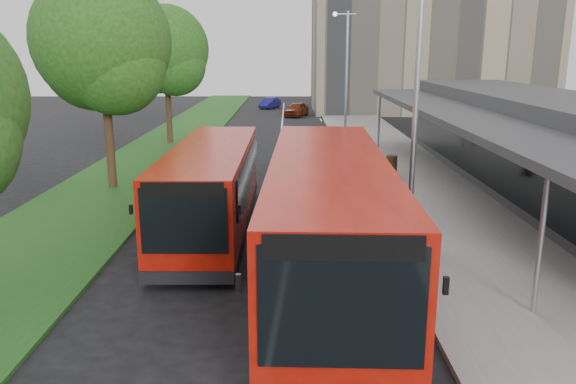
# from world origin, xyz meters

# --- Properties ---
(ground) EXTENTS (120.00, 120.00, 0.00)m
(ground) POSITION_xyz_m (0.00, 0.00, 0.00)
(ground) COLOR black
(ground) RESTS_ON ground
(pavement) EXTENTS (5.00, 80.00, 0.15)m
(pavement) POSITION_xyz_m (6.00, 20.00, 0.07)
(pavement) COLOR gray
(pavement) RESTS_ON ground
(grass_verge) EXTENTS (5.00, 80.00, 0.10)m
(grass_verge) POSITION_xyz_m (-7.00, 20.00, 0.05)
(grass_verge) COLOR #1C4817
(grass_verge) RESTS_ON ground
(lane_centre_line) EXTENTS (0.12, 70.00, 0.01)m
(lane_centre_line) POSITION_xyz_m (0.00, 15.00, 0.01)
(lane_centre_line) COLOR silver
(lane_centre_line) RESTS_ON ground
(kerb_dashes) EXTENTS (0.12, 56.00, 0.01)m
(kerb_dashes) POSITION_xyz_m (3.30, 19.00, 0.01)
(kerb_dashes) COLOR silver
(kerb_dashes) RESTS_ON ground
(office_block) EXTENTS (22.00, 12.00, 18.00)m
(office_block) POSITION_xyz_m (14.00, 42.00, 9.00)
(office_block) COLOR gray
(office_block) RESTS_ON ground
(station_building) EXTENTS (7.70, 26.00, 4.00)m
(station_building) POSITION_xyz_m (10.86, 8.00, 2.04)
(station_building) COLOR #313134
(station_building) RESTS_ON ground
(tree_mid) EXTENTS (5.55, 5.55, 8.93)m
(tree_mid) POSITION_xyz_m (-7.01, 9.05, 5.77)
(tree_mid) COLOR #382516
(tree_mid) RESTS_ON ground
(tree_far) EXTENTS (5.30, 5.30, 8.51)m
(tree_far) POSITION_xyz_m (-7.01, 21.05, 5.50)
(tree_far) COLOR #382516
(tree_far) RESTS_ON ground
(lamp_post_near) EXTENTS (1.44, 0.28, 8.00)m
(lamp_post_near) POSITION_xyz_m (4.12, 2.00, 4.72)
(lamp_post_near) COLOR #999BA2
(lamp_post_near) RESTS_ON pavement
(lamp_post_far) EXTENTS (1.44, 0.28, 8.00)m
(lamp_post_far) POSITION_xyz_m (4.12, 22.00, 4.72)
(lamp_post_far) COLOR #999BA2
(lamp_post_far) RESTS_ON pavement
(bus_main) EXTENTS (3.32, 11.61, 3.26)m
(bus_main) POSITION_xyz_m (1.47, -1.20, 1.67)
(bus_main) COLOR #B51609
(bus_main) RESTS_ON ground
(bus_second) EXTENTS (2.67, 9.84, 2.78)m
(bus_second) POSITION_xyz_m (-1.96, 3.24, 1.43)
(bus_second) COLOR #B51609
(bus_second) RESTS_ON ground
(litter_bin) EXTENTS (0.54, 0.54, 0.93)m
(litter_bin) POSITION_xyz_m (5.27, 11.04, 0.61)
(litter_bin) COLOR #3C2818
(litter_bin) RESTS_ON pavement
(bollard) EXTENTS (0.21, 0.21, 1.04)m
(bollard) POSITION_xyz_m (5.08, 19.34, 0.67)
(bollard) COLOR #FFB20D
(bollard) RESTS_ON pavement
(car_near) EXTENTS (2.59, 4.01, 1.27)m
(car_near) POSITION_xyz_m (1.26, 36.66, 0.63)
(car_near) COLOR #601F0D
(car_near) RESTS_ON ground
(car_far) EXTENTS (2.31, 3.45, 1.07)m
(car_far) POSITION_xyz_m (-1.39, 44.01, 0.54)
(car_far) COLOR navy
(car_far) RESTS_ON ground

